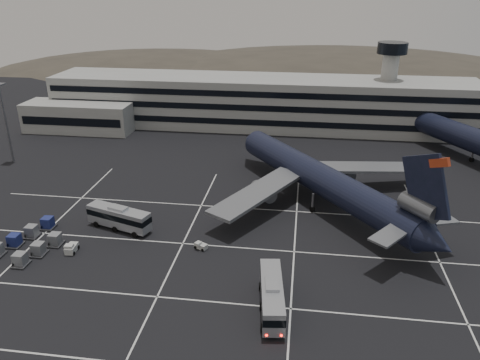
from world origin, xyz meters
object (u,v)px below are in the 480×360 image
(uld_cluster, at_px, (30,241))
(bus_far, at_px, (119,217))
(bus_near, at_px, (272,295))
(trijet_main, at_px, (323,180))
(tug_a, at_px, (71,248))

(uld_cluster, bearing_deg, bus_far, 32.73)
(uld_cluster, bearing_deg, bus_near, -14.27)
(trijet_main, distance_m, tug_a, 45.28)
(bus_far, xyz_separation_m, uld_cluster, (-12.03, -7.73, -1.28))
(bus_near, height_order, bus_far, bus_near)
(tug_a, xyz_separation_m, uld_cluster, (-7.32, 0.59, 0.28))
(trijet_main, height_order, tug_a, trijet_main)
(trijet_main, relative_size, bus_far, 4.09)
(trijet_main, bearing_deg, bus_far, 165.57)
(trijet_main, relative_size, bus_near, 4.03)
(trijet_main, height_order, bus_near, trijet_main)
(bus_near, relative_size, tug_a, 4.68)
(bus_near, xyz_separation_m, uld_cluster, (-39.48, 10.04, -1.32))
(bus_near, height_order, tug_a, bus_near)
(trijet_main, xyz_separation_m, bus_near, (-6.97, -31.76, -2.93))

